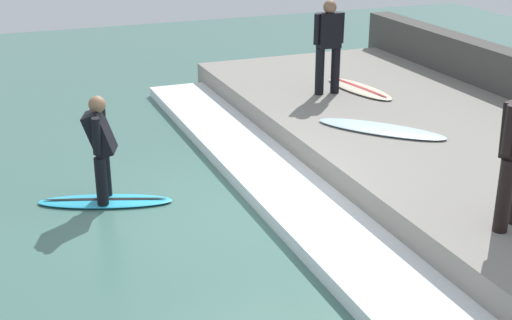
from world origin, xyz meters
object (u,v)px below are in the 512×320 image
at_px(surfboard_spare, 381,129).
at_px(surfer_riding, 100,143).
at_px(surfer_waiting_near, 329,42).
at_px(surfboard_waiting_near, 359,89).
at_px(surfboard_riding, 105,201).

bearing_deg(surfboard_spare, surfer_riding, 179.70).
distance_m(surfer_waiting_near, surfboard_waiting_near, 1.15).
relative_size(surfboard_riding, surfboard_spare, 0.98).
bearing_deg(surfer_waiting_near, surfer_riding, -154.18).
bearing_deg(surfboard_waiting_near, surfer_waiting_near, 178.50).
distance_m(surfboard_riding, surfboard_waiting_near, 5.67).
relative_size(surfer_waiting_near, surfboard_waiting_near, 0.93).
bearing_deg(surfboard_waiting_near, surfer_riding, -157.32).
relative_size(surfboard_waiting_near, surfboard_spare, 0.94).
bearing_deg(surfboard_spare, surfboard_waiting_near, 69.04).
height_order(surfer_waiting_near, surfboard_spare, surfer_waiting_near).
distance_m(surfboard_riding, surfer_waiting_near, 5.24).
relative_size(surfer_waiting_near, surfboard_spare, 0.88).
xyz_separation_m(surfboard_riding, surfboard_waiting_near, (5.21, 2.18, 0.53)).
bearing_deg(surfboard_riding, surfboard_spare, -0.30).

